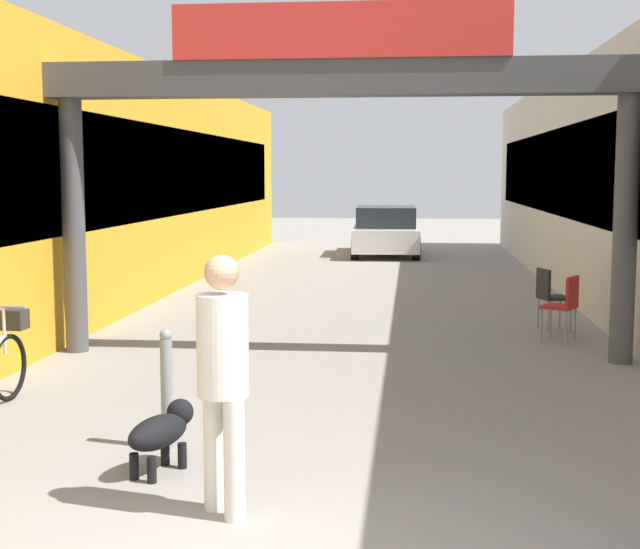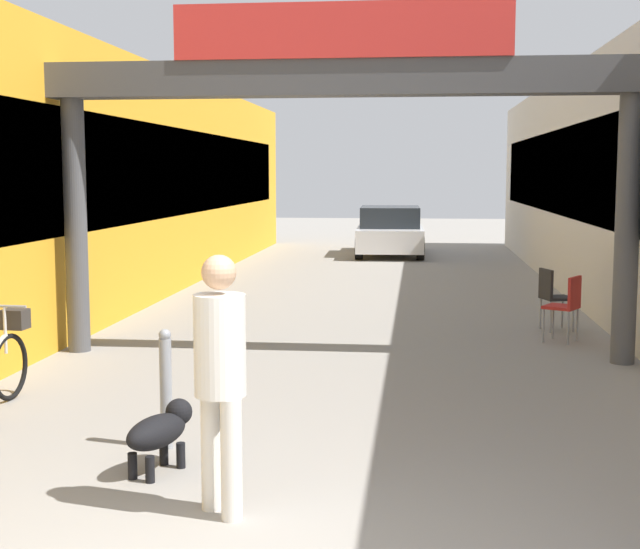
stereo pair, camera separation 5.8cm
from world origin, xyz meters
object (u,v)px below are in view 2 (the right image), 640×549
object	(u,v)px
cafe_chair_black_farther	(552,293)
parked_car_white	(390,231)
bollard_post_metal	(166,388)
dog_on_leash	(161,430)
pedestrian_with_dog	(220,367)
cafe_chair_red_nearer	(567,302)

from	to	relation	value
cafe_chair_black_farther	parked_car_white	world-z (taller)	parked_car_white
bollard_post_metal	parked_car_white	distance (m)	17.57
cafe_chair_black_farther	dog_on_leash	bearing A→B (deg)	-120.46
pedestrian_with_dog	dog_on_leash	world-z (taller)	pedestrian_with_dog
dog_on_leash	parked_car_white	size ratio (longest dim) A/B	0.18
pedestrian_with_dog	cafe_chair_red_nearer	size ratio (longest dim) A/B	1.95
cafe_chair_red_nearer	cafe_chair_black_farther	xyz separation A→B (m)	(-0.06, 0.89, 0.00)
pedestrian_with_dog	bollard_post_metal	world-z (taller)	pedestrian_with_dog
dog_on_leash	cafe_chair_red_nearer	bearing A→B (deg)	55.29
pedestrian_with_dog	parked_car_white	bearing A→B (deg)	88.47
cafe_chair_red_nearer	parked_car_white	xyz separation A→B (m)	(-2.75, 12.47, 0.10)
bollard_post_metal	cafe_chair_red_nearer	xyz separation A→B (m)	(4.02, 5.05, 0.04)
bollard_post_metal	cafe_chair_black_farther	size ratio (longest dim) A/B	1.12
cafe_chair_red_nearer	pedestrian_with_dog	bearing A→B (deg)	-116.90
cafe_chair_red_nearer	parked_car_white	distance (m)	12.77
cafe_chair_red_nearer	parked_car_white	bearing A→B (deg)	102.44
cafe_chair_red_nearer	dog_on_leash	bearing A→B (deg)	-124.71
bollard_post_metal	cafe_chair_black_farther	distance (m)	7.14
parked_car_white	pedestrian_with_dog	bearing A→B (deg)	-91.53
dog_on_leash	cafe_chair_red_nearer	size ratio (longest dim) A/B	0.82
dog_on_leash	parked_car_white	bearing A→B (deg)	86.38
bollard_post_metal	cafe_chair_black_farther	bearing A→B (deg)	56.38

